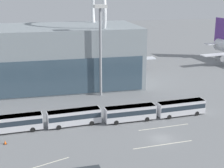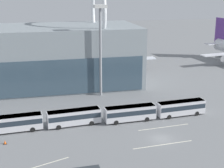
{
  "view_description": "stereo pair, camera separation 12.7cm",
  "coord_description": "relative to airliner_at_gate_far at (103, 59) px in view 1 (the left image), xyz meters",
  "views": [
    {
      "loc": [
        -22.96,
        -56.48,
        28.34
      ],
      "look_at": [
        -3.78,
        25.54,
        4.0
      ],
      "focal_mm": 55.0,
      "sensor_mm": 36.0,
      "label": 1
    },
    {
      "loc": [
        -22.84,
        -56.5,
        28.34
      ],
      "look_at": [
        -3.78,
        25.54,
        4.0
      ],
      "focal_mm": 55.0,
      "sensor_mm": 36.0,
      "label": 2
    }
  ],
  "objects": [
    {
      "name": "lane_stripe_0",
      "position": [
        3.3,
        -46.07,
        -5.23
      ],
      "size": [
        11.29,
        1.16,
        0.01
      ],
      "primitive_type": "cube",
      "rotation": [
        0.0,
        0.0,
        0.08
      ],
      "color": "silver",
      "rests_on": "ground_plane"
    },
    {
      "name": "traffic_cone_1",
      "position": [
        -28.28,
        -46.75,
        -4.87
      ],
      "size": [
        0.63,
        0.63,
        0.75
      ],
      "color": "black",
      "rests_on": "ground_plane"
    },
    {
      "name": "shuttle_bus_3",
      "position": [
        9.42,
        -40.65,
        -3.26
      ],
      "size": [
        11.36,
        3.45,
        3.39
      ],
      "rotation": [
        0.0,
        0.0,
        0.08
      ],
      "color": "silver",
      "rests_on": "ground_plane"
    },
    {
      "name": "floodlight_mast",
      "position": [
        -5.18,
        -21.88,
        11.48
      ],
      "size": [
        3.14,
        3.14,
        23.67
      ],
      "color": "gray",
      "rests_on": "ground_plane"
    },
    {
      "name": "shuttle_bus_1",
      "position": [
        -14.7,
        -40.87,
        -3.26
      ],
      "size": [
        11.37,
        3.53,
        3.39
      ],
      "rotation": [
        0.0,
        0.0,
        0.09
      ],
      "color": "silver",
      "rests_on": "ground_plane"
    },
    {
      "name": "shuttle_bus_0",
      "position": [
        -26.76,
        -41.4,
        -3.26
      ],
      "size": [
        11.34,
        3.33,
        3.39
      ],
      "rotation": [
        0.0,
        0.0,
        0.07
      ],
      "color": "silver",
      "rests_on": "ground_plane"
    },
    {
      "name": "airliner_at_gate_far",
      "position": [
        0.0,
        0.0,
        0.0
      ],
      "size": [
        36.33,
        37.71,
        15.61
      ],
      "rotation": [
        0.0,
        0.0,
        -1.53
      ],
      "color": "silver",
      "rests_on": "ground_plane"
    },
    {
      "name": "shuttle_bus_2",
      "position": [
        -2.64,
        -41.27,
        -3.26
      ],
      "size": [
        11.29,
        3.08,
        3.39
      ],
      "rotation": [
        0.0,
        0.0,
        0.05
      ],
      "color": "silver",
      "rests_on": "ground_plane"
    },
    {
      "name": "lane_stripe_2",
      "position": [
        -22.72,
        -56.57,
        -5.23
      ],
      "size": [
        10.82,
        4.3,
        0.01
      ],
      "primitive_type": "cube",
      "rotation": [
        0.0,
        0.0,
        0.36
      ],
      "color": "silver",
      "rests_on": "ground_plane"
    },
    {
      "name": "ground_plane",
      "position": [
        0.78,
        -51.21,
        -5.24
      ],
      "size": [
        440.0,
        440.0,
        0.0
      ],
      "primitive_type": "plane",
      "color": "slate"
    },
    {
      "name": "lane_stripe_1",
      "position": [
        0.15,
        -53.67,
        -5.23
      ],
      "size": [
        11.88,
        1.1,
        0.01
      ],
      "primitive_type": "cube",
      "rotation": [
        0.0,
        0.0,
        0.07
      ],
      "color": "silver",
      "rests_on": "ground_plane"
    }
  ]
}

